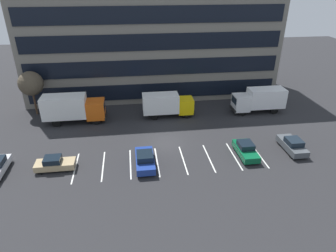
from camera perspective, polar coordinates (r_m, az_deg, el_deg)
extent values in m
plane|color=#262628|center=(34.89, -0.44, -3.19)|extent=(120.00, 120.00, 0.00)
cube|color=slate|center=(48.81, -3.23, 16.92)|extent=(38.16, 11.62, 18.00)
cube|color=black|center=(44.99, -2.39, 6.77)|extent=(36.63, 0.16, 2.30)
cube|color=black|center=(43.87, -2.48, 11.18)|extent=(36.63, 0.16, 2.30)
cube|color=black|center=(43.02, -2.58, 15.79)|extent=(36.63, 0.16, 2.30)
cube|color=black|center=(42.46, -2.68, 20.56)|extent=(36.63, 0.16, 2.30)
cube|color=silver|center=(32.01, -17.37, -7.67)|extent=(0.14, 5.40, 0.01)
cube|color=silver|center=(31.59, -12.34, -7.46)|extent=(0.14, 5.40, 0.01)
cube|color=silver|center=(31.42, -7.22, -7.19)|extent=(0.14, 5.40, 0.01)
cube|color=silver|center=(31.50, -2.10, -6.87)|extent=(0.14, 5.40, 0.01)
cube|color=silver|center=(31.83, 2.96, -6.49)|extent=(0.14, 5.40, 0.01)
cube|color=silver|center=(32.40, 7.86, -6.08)|extent=(0.14, 5.40, 0.01)
cube|color=silver|center=(33.19, 12.56, -5.64)|extent=(0.14, 5.40, 0.01)
cube|color=silver|center=(34.20, 17.00, -5.19)|extent=(0.14, 5.40, 0.01)
cube|color=#D85914|center=(40.48, -13.69, 3.18)|extent=(2.34, 2.56, 2.34)
cube|color=black|center=(40.18, -12.13, 3.90)|extent=(0.06, 2.15, 1.03)
cube|color=white|center=(40.90, -19.27, 3.54)|extent=(5.54, 2.66, 2.88)
cube|color=black|center=(40.76, -11.83, 1.99)|extent=(0.21, 2.56, 0.43)
cylinder|color=black|center=(41.95, -13.39, 2.32)|extent=(1.07, 0.32, 1.07)
cylinder|color=black|center=(39.96, -13.63, 1.01)|extent=(1.07, 0.32, 1.07)
cylinder|color=black|center=(42.81, -20.11, 1.87)|extent=(1.07, 0.32, 1.07)
cylinder|color=black|center=(40.87, -20.67, 0.56)|extent=(1.07, 0.32, 1.07)
cube|color=white|center=(43.03, 13.84, 4.40)|extent=(2.14, 2.33, 2.14)
cube|color=black|center=(42.51, 12.58, 4.88)|extent=(0.06, 1.96, 0.94)
cube|color=white|center=(44.25, 18.30, 5.18)|extent=(5.06, 2.43, 2.63)
cube|color=black|center=(43.01, 12.31, 3.22)|extent=(0.19, 2.33, 0.39)
cylinder|color=black|center=(42.60, 14.14, 2.55)|extent=(0.97, 0.29, 0.97)
cylinder|color=black|center=(44.30, 13.25, 3.63)|extent=(0.97, 0.29, 0.97)
cylinder|color=black|center=(44.46, 19.70, 2.80)|extent=(0.97, 0.29, 0.97)
cylinder|color=black|center=(46.09, 18.65, 3.83)|extent=(0.97, 0.29, 0.97)
cube|color=yellow|center=(41.12, 3.34, 3.99)|extent=(2.04, 2.23, 2.04)
cube|color=black|center=(41.15, 4.73, 4.57)|extent=(0.06, 1.87, 0.90)
cube|color=white|center=(40.45, -1.44, 4.41)|extent=(4.83, 2.32, 2.51)
cube|color=black|center=(41.67, 4.75, 2.94)|extent=(0.19, 2.23, 0.37)
cylinder|color=black|center=(42.38, 3.07, 3.22)|extent=(0.93, 0.28, 0.93)
cylinder|color=black|center=(40.68, 3.55, 2.14)|extent=(0.93, 0.28, 0.93)
cylinder|color=black|center=(41.85, -2.88, 2.90)|extent=(0.93, 0.28, 0.93)
cylinder|color=black|center=(40.12, -2.64, 1.79)|extent=(0.93, 0.28, 0.93)
cube|color=navy|center=(30.67, -4.46, -6.63)|extent=(1.85, 4.42, 0.72)
cube|color=black|center=(30.12, -4.47, -5.80)|extent=(1.63, 1.86, 0.62)
cylinder|color=black|center=(32.00, -6.04, -5.77)|extent=(0.23, 0.62, 0.62)
cylinder|color=black|center=(32.05, -3.16, -5.59)|extent=(0.23, 0.62, 0.62)
cylinder|color=black|center=(29.66, -5.83, -8.71)|extent=(0.23, 0.62, 0.62)
cylinder|color=black|center=(29.72, -2.70, -8.51)|extent=(0.23, 0.62, 0.62)
cylinder|color=black|center=(32.92, -29.52, -8.65)|extent=(0.21, 0.57, 0.57)
cylinder|color=black|center=(34.94, -28.14, -6.20)|extent=(0.21, 0.57, 0.57)
cube|color=#0C5933|center=(33.30, 14.69, -4.66)|extent=(1.73, 4.13, 0.67)
cube|color=black|center=(33.14, 14.69, -3.55)|extent=(1.52, 1.73, 0.58)
cylinder|color=black|center=(32.71, 16.68, -6.15)|extent=(0.21, 0.58, 0.58)
cylinder|color=black|center=(32.15, 14.22, -6.41)|extent=(0.21, 0.58, 0.58)
cylinder|color=black|center=(34.74, 15.02, -3.81)|extent=(0.21, 0.58, 0.58)
cylinder|color=black|center=(34.22, 12.69, -4.02)|extent=(0.21, 0.58, 0.58)
cube|color=tan|center=(32.19, -20.80, -6.93)|extent=(3.89, 1.63, 0.63)
cube|color=black|center=(31.93, -21.31, -6.06)|extent=(1.63, 1.43, 0.54)
cylinder|color=black|center=(32.62, -18.36, -6.55)|extent=(0.54, 0.20, 0.54)
cylinder|color=black|center=(31.47, -18.76, -7.96)|extent=(0.54, 0.20, 0.54)
cylinder|color=black|center=(33.22, -22.59, -6.69)|extent=(0.54, 0.20, 0.54)
cylinder|color=black|center=(32.10, -23.14, -8.07)|extent=(0.54, 0.20, 0.54)
cube|color=#474C51|center=(35.89, 22.70, -3.52)|extent=(1.77, 4.23, 0.69)
cube|color=black|center=(35.44, 23.04, -2.79)|extent=(1.56, 1.78, 0.59)
cylinder|color=black|center=(36.67, 20.60, -2.95)|extent=(0.22, 0.59, 0.59)
cylinder|color=black|center=(37.40, 22.68, -2.76)|extent=(0.22, 0.59, 0.59)
cylinder|color=black|center=(34.67, 22.54, -5.15)|extent=(0.22, 0.59, 0.59)
cylinder|color=black|center=(35.44, 24.71, -4.89)|extent=(0.22, 0.59, 0.59)
cylinder|color=#473323|center=(45.27, -24.14, 3.97)|extent=(0.28, 0.28, 3.22)
sphere|color=#4C4233|center=(44.33, -24.85, 7.41)|extent=(3.28, 3.28, 3.28)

